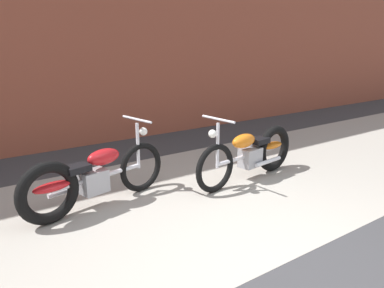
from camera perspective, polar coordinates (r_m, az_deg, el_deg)
name	(u,v)px	position (r m, az deg, el deg)	size (l,w,h in m)	color
ground_plane	(272,270)	(3.52, 12.54, -18.81)	(80.00, 80.00, 0.00)	#38383A
sidewalk_slab	(172,202)	(4.71, -3.21, -9.04)	(36.00, 3.50, 0.01)	#9E998E
motorcycle_red	(88,179)	(4.53, -16.12, -5.28)	(1.98, 0.68, 1.03)	black
motorcycle_orange	(254,153)	(5.45, 9.71, -1.34)	(2.00, 0.58, 1.03)	black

